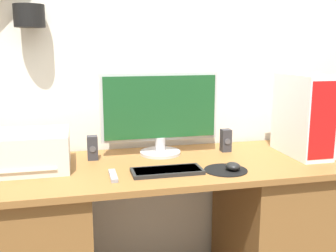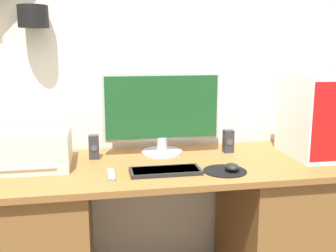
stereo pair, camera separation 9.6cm
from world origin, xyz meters
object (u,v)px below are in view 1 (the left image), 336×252
keyboard (167,171)px  mouse (233,166)px  printer (30,151)px  remote_control (113,176)px  computer_tower (303,115)px  speaker_right (226,140)px  speaker_left (92,148)px  monitor (160,111)px

keyboard → mouse: (0.31, -0.04, 0.01)m
printer → remote_control: (0.38, -0.22, -0.08)m
computer_tower → speaker_right: 0.44m
keyboard → speaker_right: bearing=36.4°
keyboard → computer_tower: bearing=10.8°
speaker_right → mouse: bearing=-106.0°
printer → speaker_right: size_ratio=2.94×
keyboard → printer: printer is taller
speaker_left → monitor: bearing=4.6°
speaker_right → monitor: bearing=174.8°
mouse → computer_tower: computer_tower is taller
monitor → computer_tower: (0.75, -0.19, -0.02)m
monitor → printer: monitor is taller
speaker_left → mouse: bearing=-28.6°
monitor → mouse: monitor is taller
computer_tower → mouse: bearing=-158.0°
computer_tower → printer: bearing=177.4°
printer → speaker_right: 1.04m
printer → speaker_left: printer is taller
mouse → computer_tower: 0.55m
monitor → speaker_left: 0.41m
computer_tower → speaker_left: bearing=172.0°
keyboard → printer: bearing=161.2°
printer → mouse: bearing=-15.2°
monitor → keyboard: size_ratio=1.92×
keyboard → remote_control: 0.25m
computer_tower → remote_control: bearing=-171.5°
computer_tower → remote_control: size_ratio=2.80×
keyboard → speaker_right: 0.51m
computer_tower → monitor: bearing=166.0°
monitor → speaker_left: bearing=-175.4°
keyboard → speaker_right: speaker_right is taller
speaker_left → speaker_right: size_ratio=1.00×
speaker_right → printer: bearing=-175.1°
keyboard → computer_tower: (0.79, 0.15, 0.21)m
keyboard → mouse: size_ratio=4.30×
printer → remote_control: 0.44m
monitor → printer: bearing=-169.6°
printer → speaker_right: printer is taller
keyboard → computer_tower: computer_tower is taller
keyboard → mouse: 0.32m
printer → speaker_left: (0.30, 0.09, -0.03)m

